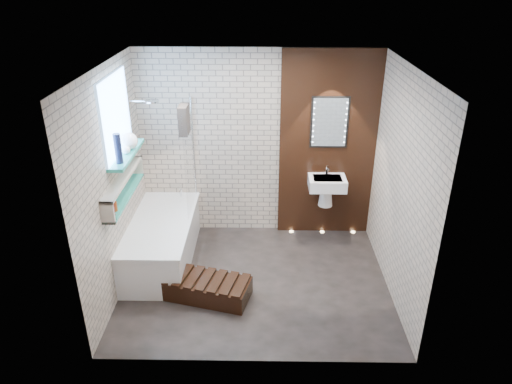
{
  "coord_description": "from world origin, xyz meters",
  "views": [
    {
      "loc": [
        0.08,
        -4.76,
        3.52
      ],
      "look_at": [
        0.0,
        0.15,
        1.15
      ],
      "focal_mm": 33.11,
      "sensor_mm": 36.0,
      "label": 1
    }
  ],
  "objects_px": {
    "bathtub": "(162,241)",
    "led_mirror": "(330,122)",
    "walnut_step": "(206,288)",
    "bath_screen": "(190,157)",
    "washbasin": "(327,187)"
  },
  "relations": [
    {
      "from": "bathtub",
      "to": "washbasin",
      "type": "distance_m",
      "value": 2.32
    },
    {
      "from": "washbasin",
      "to": "led_mirror",
      "type": "height_order",
      "value": "led_mirror"
    },
    {
      "from": "led_mirror",
      "to": "washbasin",
      "type": "bearing_deg",
      "value": -90.0
    },
    {
      "from": "bathtub",
      "to": "walnut_step",
      "type": "xyz_separation_m",
      "value": [
        0.65,
        -0.75,
        -0.18
      ]
    },
    {
      "from": "led_mirror",
      "to": "walnut_step",
      "type": "relative_size",
      "value": 0.7
    },
    {
      "from": "bathtub",
      "to": "washbasin",
      "type": "height_order",
      "value": "washbasin"
    },
    {
      "from": "washbasin",
      "to": "led_mirror",
      "type": "bearing_deg",
      "value": 90.0
    },
    {
      "from": "bath_screen",
      "to": "led_mirror",
      "type": "xyz_separation_m",
      "value": [
        1.82,
        0.34,
        0.37
      ]
    },
    {
      "from": "led_mirror",
      "to": "bathtub",
      "type": "bearing_deg",
      "value": -160.22
    },
    {
      "from": "bathtub",
      "to": "washbasin",
      "type": "bearing_deg",
      "value": 16.01
    },
    {
      "from": "bath_screen",
      "to": "washbasin",
      "type": "xyz_separation_m",
      "value": [
        1.82,
        0.18,
        -0.49
      ]
    },
    {
      "from": "bathtub",
      "to": "led_mirror",
      "type": "xyz_separation_m",
      "value": [
        2.17,
        0.78,
        1.36
      ]
    },
    {
      "from": "bathtub",
      "to": "walnut_step",
      "type": "distance_m",
      "value": 1.01
    },
    {
      "from": "walnut_step",
      "to": "bath_screen",
      "type": "bearing_deg",
      "value": 103.97
    },
    {
      "from": "bath_screen",
      "to": "washbasin",
      "type": "relative_size",
      "value": 2.41
    }
  ]
}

